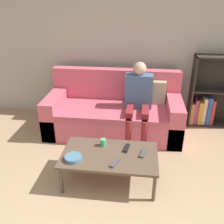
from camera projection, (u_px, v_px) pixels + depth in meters
The scene contains 10 objects.
wall_back at pixel (124, 43), 4.07m from camera, with size 12.00×0.06×2.60m.
couch at pixel (114, 113), 3.98m from camera, with size 2.08×0.92×0.94m.
bookshelf at pixel (209, 98), 4.14m from camera, with size 0.74×0.28×1.18m.
coffee_table at pixel (110, 156), 2.88m from camera, with size 1.10×0.64×0.37m.
person_adult at pixel (138, 95), 3.70m from camera, with size 0.41×0.63×1.15m.
cup_near at pixel (103, 142), 3.01m from camera, with size 0.07×0.07×0.09m.
tv_remote_0 at pixel (127, 148), 2.96m from camera, with size 0.08×0.18×0.02m.
tv_remote_1 at pixel (143, 153), 2.87m from camera, with size 0.09×0.18×0.02m.
tv_remote_2 at pixel (115, 163), 2.70m from camera, with size 0.11×0.17×0.02m.
snack_bowl at pixel (73, 158), 2.77m from camera, with size 0.19×0.19×0.05m.
Camera 1 is at (0.32, -1.30, 2.05)m, focal length 40.00 mm.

